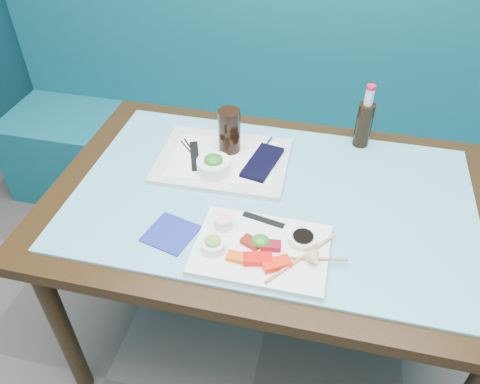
% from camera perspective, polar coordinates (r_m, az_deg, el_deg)
% --- Properties ---
extents(booth_bench, '(3.00, 0.56, 1.17)m').
position_cam_1_polar(booth_bench, '(2.35, 7.18, 5.68)').
color(booth_bench, '#0F5361').
rests_on(booth_bench, ground).
extents(dining_table, '(1.40, 0.90, 0.75)m').
position_cam_1_polar(dining_table, '(1.52, 3.82, -2.95)').
color(dining_table, black).
rests_on(dining_table, ground).
extents(glass_top, '(1.22, 0.76, 0.01)m').
position_cam_1_polar(glass_top, '(1.46, 3.97, -0.46)').
color(glass_top, '#64B2C8').
rests_on(glass_top, dining_table).
extents(sashimi_plate, '(0.36, 0.26, 0.02)m').
position_cam_1_polar(sashimi_plate, '(1.28, 2.61, -7.06)').
color(sashimi_plate, white).
rests_on(sashimi_plate, glass_top).
extents(salmon_left, '(0.06, 0.03, 0.02)m').
position_cam_1_polar(salmon_left, '(1.23, -0.17, -7.99)').
color(salmon_left, '#FF5E0A').
rests_on(salmon_left, sashimi_plate).
extents(salmon_mid, '(0.08, 0.05, 0.02)m').
position_cam_1_polar(salmon_mid, '(1.23, 2.18, -8.17)').
color(salmon_mid, '#F30C09').
rests_on(salmon_mid, sashimi_plate).
extents(salmon_right, '(0.08, 0.07, 0.02)m').
position_cam_1_polar(salmon_right, '(1.22, 4.46, -8.73)').
color(salmon_right, '#FF260A').
rests_on(salmon_right, sashimi_plate).
extents(tuna_left, '(0.06, 0.05, 0.02)m').
position_cam_1_polar(tuna_left, '(1.27, 1.34, -6.14)').
color(tuna_left, maroon).
rests_on(tuna_left, sashimi_plate).
extents(tuna_right, '(0.06, 0.04, 0.02)m').
position_cam_1_polar(tuna_right, '(1.26, 3.80, -6.54)').
color(tuna_right, maroon).
rests_on(tuna_right, sashimi_plate).
extents(seaweed_garnish, '(0.06, 0.06, 0.03)m').
position_cam_1_polar(seaweed_garnish, '(1.27, 2.51, -5.98)').
color(seaweed_garnish, '#26801D').
rests_on(seaweed_garnish, sashimi_plate).
extents(ramekin_wasabi, '(0.07, 0.07, 0.03)m').
position_cam_1_polar(ramekin_wasabi, '(1.26, -3.31, -6.54)').
color(ramekin_wasabi, white).
rests_on(ramekin_wasabi, sashimi_plate).
extents(wasabi_fill, '(0.05, 0.05, 0.01)m').
position_cam_1_polar(wasabi_fill, '(1.24, -3.34, -5.97)').
color(wasabi_fill, '#78A234').
rests_on(wasabi_fill, ramekin_wasabi).
extents(ramekin_ginger, '(0.07, 0.07, 0.02)m').
position_cam_1_polar(ramekin_ginger, '(1.32, -2.03, -3.87)').
color(ramekin_ginger, white).
rests_on(ramekin_ginger, sashimi_plate).
extents(ginger_fill, '(0.06, 0.06, 0.01)m').
position_cam_1_polar(ginger_fill, '(1.31, -2.05, -3.36)').
color(ginger_fill, beige).
rests_on(ginger_fill, ramekin_ginger).
extents(soy_dish, '(0.10, 0.10, 0.02)m').
position_cam_1_polar(soy_dish, '(1.29, 7.67, -5.68)').
color(soy_dish, white).
rests_on(soy_dish, sashimi_plate).
extents(soy_fill, '(0.07, 0.07, 0.01)m').
position_cam_1_polar(soy_fill, '(1.28, 7.71, -5.35)').
color(soy_fill, black).
rests_on(soy_fill, soy_dish).
extents(lemon_wedge, '(0.05, 0.05, 0.04)m').
position_cam_1_polar(lemon_wedge, '(1.23, 9.11, -8.20)').
color(lemon_wedge, '#DBD967').
rests_on(lemon_wedge, sashimi_plate).
extents(chopstick_sleeve, '(0.13, 0.05, 0.00)m').
position_cam_1_polar(chopstick_sleeve, '(1.34, 2.87, -3.40)').
color(chopstick_sleeve, black).
rests_on(chopstick_sleeve, sashimi_plate).
extents(wooden_chopstick_a, '(0.16, 0.21, 0.01)m').
position_cam_1_polar(wooden_chopstick_a, '(1.25, 7.50, -7.94)').
color(wooden_chopstick_a, tan).
rests_on(wooden_chopstick_a, sashimi_plate).
extents(wooden_chopstick_b, '(0.22, 0.05, 0.01)m').
position_cam_1_polar(wooden_chopstick_b, '(1.25, 7.96, -8.02)').
color(wooden_chopstick_b, '#9C6D49').
rests_on(wooden_chopstick_b, sashimi_plate).
extents(serving_tray, '(0.44, 0.34, 0.02)m').
position_cam_1_polar(serving_tray, '(1.58, -2.10, 3.86)').
color(serving_tray, silver).
rests_on(serving_tray, glass_top).
extents(paper_placemat, '(0.36, 0.27, 0.00)m').
position_cam_1_polar(paper_placemat, '(1.57, -2.11, 4.13)').
color(paper_placemat, white).
rests_on(paper_placemat, serving_tray).
extents(seaweed_bowl, '(0.11, 0.11, 0.04)m').
position_cam_1_polar(seaweed_bowl, '(1.50, -3.23, 3.16)').
color(seaweed_bowl, white).
rests_on(seaweed_bowl, serving_tray).
extents(seaweed_salad, '(0.08, 0.08, 0.03)m').
position_cam_1_polar(seaweed_salad, '(1.49, -3.26, 3.93)').
color(seaweed_salad, '#277B1C').
rests_on(seaweed_salad, seaweed_bowl).
extents(cola_glass, '(0.09, 0.09, 0.15)m').
position_cam_1_polar(cola_glass, '(1.57, -1.30, 7.46)').
color(cola_glass, black).
rests_on(cola_glass, serving_tray).
extents(navy_pouch, '(0.12, 0.20, 0.01)m').
position_cam_1_polar(navy_pouch, '(1.54, 2.74, 3.64)').
color(navy_pouch, black).
rests_on(navy_pouch, serving_tray).
extents(fork, '(0.03, 0.09, 0.01)m').
position_cam_1_polar(fork, '(1.63, 3.25, 5.78)').
color(fork, white).
rests_on(fork, serving_tray).
extents(black_chopstick_a, '(0.14, 0.15, 0.01)m').
position_cam_1_polar(black_chopstick_a, '(1.59, -5.67, 4.43)').
color(black_chopstick_a, black).
rests_on(black_chopstick_a, serving_tray).
extents(black_chopstick_b, '(0.15, 0.18, 0.01)m').
position_cam_1_polar(black_chopstick_b, '(1.59, -5.39, 4.41)').
color(black_chopstick_b, black).
rests_on(black_chopstick_b, serving_tray).
extents(tray_sleeve, '(0.08, 0.17, 0.00)m').
position_cam_1_polar(tray_sleeve, '(1.59, -5.53, 4.40)').
color(tray_sleeve, black).
rests_on(tray_sleeve, serving_tray).
extents(cola_bottle_body, '(0.07, 0.07, 0.16)m').
position_cam_1_polar(cola_bottle_body, '(1.68, 14.84, 7.91)').
color(cola_bottle_body, black).
rests_on(cola_bottle_body, glass_top).
extents(cola_bottle_neck, '(0.04, 0.04, 0.06)m').
position_cam_1_polar(cola_bottle_neck, '(1.63, 15.49, 11.12)').
color(cola_bottle_neck, silver).
rests_on(cola_bottle_neck, cola_bottle_body).
extents(cola_bottle_cap, '(0.04, 0.04, 0.01)m').
position_cam_1_polar(cola_bottle_cap, '(1.61, 15.71, 12.20)').
color(cola_bottle_cap, red).
rests_on(cola_bottle_cap, cola_bottle_neck).
extents(blue_napkin, '(0.16, 0.16, 0.01)m').
position_cam_1_polar(blue_napkin, '(1.34, -8.45, -5.00)').
color(blue_napkin, navy).
rests_on(blue_napkin, glass_top).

